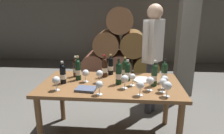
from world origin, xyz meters
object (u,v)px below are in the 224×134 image
object	(u,v)px
wine_glass_5	(56,80)
wine_glass_9	(167,86)
wine_glass_10	(99,85)
tasting_notebook	(86,89)
wine_bottle_0	(63,74)
wine_bottle_6	(119,73)
wine_bottle_5	(111,66)
wine_bottle_9	(127,72)
wine_bottle_3	(125,69)
wine_glass_0	(140,86)
wine_bottle_2	(154,75)
wine_glass_6	(150,81)
wine_bottle_8	(76,68)
wine_glass_4	(163,83)
wine_bottle_4	(164,72)
wine_glass_2	(86,73)
dining_table	(111,90)
wine_glass_1	(100,74)
wine_bottle_1	(78,70)
wine_glass_3	(125,79)
wine_bottle_7	(105,67)
serving_plate	(142,80)
wine_glass_8	(165,80)
sommelier_presenting	(153,50)

from	to	relation	value
wine_glass_5	wine_glass_9	distance (m)	1.20
wine_glass_10	tasting_notebook	world-z (taller)	wine_glass_10
wine_bottle_0	wine_bottle_6	xyz separation A→B (m)	(0.68, 0.03, 0.01)
wine_bottle_0	wine_bottle_5	world-z (taller)	wine_bottle_5
wine_bottle_6	wine_bottle_9	bearing A→B (deg)	50.44
wine_bottle_3	wine_glass_0	size ratio (longest dim) A/B	1.80
wine_bottle_2	wine_bottle_5	world-z (taller)	wine_bottle_2
wine_bottle_2	wine_glass_6	bearing A→B (deg)	-111.54
wine_bottle_8	wine_bottle_0	bearing A→B (deg)	-107.44
wine_bottle_2	wine_glass_9	size ratio (longest dim) A/B	1.89
wine_glass_5	wine_glass_4	bearing A→B (deg)	1.88
wine_bottle_6	wine_glass_10	xyz separation A→B (m)	(-0.19, -0.34, -0.03)
wine_bottle_4	wine_glass_2	distance (m)	0.97
dining_table	wine_glass_6	distance (m)	0.54
tasting_notebook	wine_bottle_6	bearing A→B (deg)	39.42
wine_bottle_8	tasting_notebook	bearing A→B (deg)	-63.52
dining_table	wine_glass_1	bearing A→B (deg)	175.29
wine_bottle_1	wine_glass_1	world-z (taller)	wine_bottle_1
wine_bottle_4	wine_glass_10	size ratio (longest dim) A/B	1.92
wine_bottle_0	wine_bottle_4	size ratio (longest dim) A/B	0.94
wine_bottle_1	wine_glass_0	bearing A→B (deg)	-29.68
dining_table	wine_bottle_6	world-z (taller)	wine_bottle_6
wine_glass_3	wine_glass_4	bearing A→B (deg)	-10.33
dining_table	wine_bottle_7	bearing A→B (deg)	113.11
wine_glass_9	serving_plate	xyz separation A→B (m)	(-0.22, 0.48, -0.11)
wine_glass_6	wine_bottle_6	bearing A→B (deg)	153.34
wine_glass_1	wine_glass_8	size ratio (longest dim) A/B	1.02
wine_glass_5	serving_plate	size ratio (longest dim) A/B	0.68
wine_glass_3	wine_glass_8	bearing A→B (deg)	3.75
wine_glass_5	wine_bottle_9	bearing A→B (deg)	25.93
wine_bottle_6	wine_glass_4	bearing A→B (deg)	-23.67
wine_bottle_8	wine_glass_1	distance (m)	0.41
wine_bottle_6	wine_glass_2	distance (m)	0.41
wine_glass_2	wine_bottle_3	bearing A→B (deg)	21.15
wine_glass_1	sommelier_presenting	size ratio (longest dim) A/B	0.09
wine_bottle_7	serving_plate	size ratio (longest dim) A/B	1.26
wine_glass_4	wine_glass_5	size ratio (longest dim) A/B	0.98
wine_glass_8	sommelier_presenting	bearing A→B (deg)	92.90
wine_glass_4	wine_glass_9	world-z (taller)	wine_glass_9
wine_bottle_5	wine_glass_5	bearing A→B (deg)	-131.41
tasting_notebook	sommelier_presenting	size ratio (longest dim) A/B	0.13
dining_table	sommelier_presenting	world-z (taller)	sommelier_presenting
wine_bottle_2	wine_bottle_3	size ratio (longest dim) A/B	1.10
wine_bottle_8	wine_glass_4	bearing A→B (deg)	-22.95
serving_plate	wine_glass_10	bearing A→B (deg)	-134.21
wine_glass_8	sommelier_presenting	distance (m)	0.90
wine_glass_1	wine_bottle_4	bearing A→B (deg)	5.97
wine_bottle_0	sommelier_presenting	size ratio (longest dim) A/B	0.16
wine_glass_0	wine_bottle_1	bearing A→B (deg)	150.32
wine_glass_8	wine_glass_6	bearing A→B (deg)	-157.96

